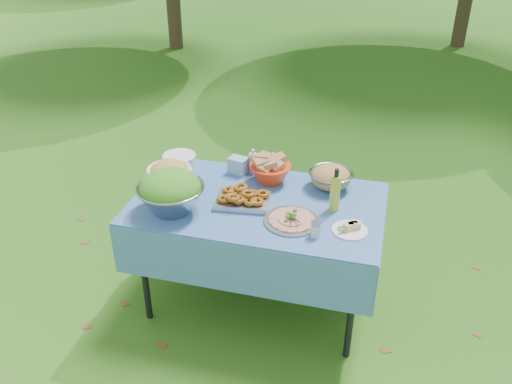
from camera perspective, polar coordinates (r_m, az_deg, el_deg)
ground at (r=3.63m, az=0.13°, el=-11.36°), size 80.00×80.00×0.00m
picnic_table at (r=3.39m, az=0.14°, el=-6.56°), size 1.46×0.86×0.76m
salad_bowl at (r=3.07m, az=-8.99°, el=0.05°), size 0.42×0.42×0.25m
pasta_bowl_white at (r=3.38m, az=-9.11°, el=2.04°), size 0.32×0.32×0.15m
plate_stack at (r=3.59m, az=-8.07°, el=3.31°), size 0.25×0.25×0.08m
wipes_box at (r=3.47m, az=-1.88°, el=2.82°), size 0.13×0.11×0.11m
sanitizer_bottle at (r=3.46m, az=-0.30°, el=3.29°), size 0.06×0.06×0.16m
bread_bowl at (r=3.35m, az=1.51°, el=2.46°), size 0.34×0.34×0.17m
pasta_bowl_steel at (r=3.33m, az=7.89°, el=1.59°), size 0.31×0.31×0.14m
fried_tray at (r=3.14m, az=-1.43°, el=-0.67°), size 0.33×0.25×0.07m
charcuterie_platter at (r=2.99m, az=3.79°, el=-2.55°), size 0.41×0.41×0.07m
oil_bottle at (r=3.07m, az=8.34°, el=0.23°), size 0.07×0.07×0.26m
cheese_plate at (r=2.95m, az=9.88°, el=-3.63°), size 0.21×0.21×0.05m
shaker at (r=2.88m, az=6.31°, el=-3.91°), size 0.07×0.07×0.09m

